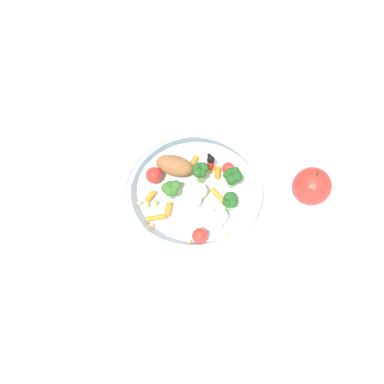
% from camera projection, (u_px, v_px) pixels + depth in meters
% --- Properties ---
extents(ground_plane, '(2.40, 2.40, 0.00)m').
position_uv_depth(ground_plane, '(192.00, 207.00, 0.74)').
color(ground_plane, silver).
extents(food_container, '(0.25, 0.25, 0.06)m').
position_uv_depth(food_container, '(194.00, 192.00, 0.73)').
color(food_container, white).
rests_on(food_container, ground_plane).
extents(loose_apple, '(0.07, 0.07, 0.08)m').
position_uv_depth(loose_apple, '(312.00, 186.00, 0.73)').
color(loose_apple, red).
rests_on(loose_apple, ground_plane).
extents(folded_napkin, '(0.14, 0.14, 0.01)m').
position_uv_depth(folded_napkin, '(55.00, 218.00, 0.73)').
color(folded_napkin, white).
rests_on(folded_napkin, ground_plane).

